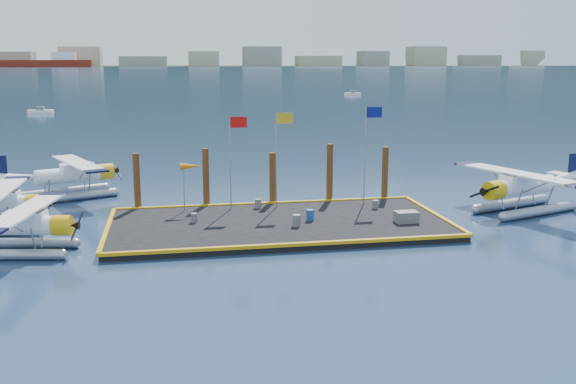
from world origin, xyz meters
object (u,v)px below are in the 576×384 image
drum_5 (258,204)px  piling_0 (137,183)px  flagpole_red (233,148)px  crate (406,217)px  drum_3 (296,221)px  drum_0 (194,218)px  piling_1 (206,180)px  flagpole_yellow (279,145)px  piling_3 (330,175)px  piling_4 (385,175)px  drum_2 (310,215)px  windsock (191,167)px  seaplane_c (72,177)px  drum_4 (375,204)px  seaplane_a (19,228)px  seaplane_d (522,189)px  flagpole_blue (368,140)px  piling_2 (273,180)px

drum_5 → piling_0: 8.04m
flagpole_red → crate: bearing=-28.8°
drum_3 → piling_0: bearing=144.3°
drum_0 → piling_1: piling_1 is taller
crate → flagpole_yellow: flagpole_yellow is taller
piling_1 → piling_3: bearing=0.0°
flagpole_red → piling_1: size_ratio=1.43×
crate → piling_4: size_ratio=0.33×
drum_2 → windsock: size_ratio=0.21×
seaplane_c → drum_3: size_ratio=14.06×
drum_2 → flagpole_red: 6.81m
seaplane_c → piling_4: (21.91, -5.89, 0.48)m
piling_1 → piling_3: (8.50, 0.00, 0.05)m
seaplane_c → flagpole_red: size_ratio=1.60×
crate → flagpole_red: flagpole_red is taller
seaplane_c → piling_1: bearing=34.4°
piling_3 → drum_3: bearing=-118.6°
drum_2 → crate: bearing=-14.9°
drum_4 → drum_0: bearing=-172.7°
seaplane_a → seaplane_d: 30.78m
crate → flagpole_blue: 6.73m
flagpole_blue → piling_3: (-2.20, 1.60, -2.54)m
windsock → piling_3: piling_3 is taller
flagpole_blue → seaplane_d: bearing=-16.4°
drum_4 → flagpole_red: size_ratio=0.09×
piling_3 → piling_0: bearing=180.0°
seaplane_c → piling_2: piling_2 is taller
crate → piling_3: size_ratio=0.31×
windsock → seaplane_a: bearing=-144.2°
seaplane_d → piling_4: 9.10m
seaplane_d → crate: (-8.93, -2.53, -0.85)m
drum_2 → seaplane_c: bearing=143.4°
drum_0 → piling_1: bearing=77.8°
windsock → piling_1: bearing=57.3°
seaplane_d → flagpole_blue: bearing=54.7°
seaplane_c → drum_2: bearing=29.8°
seaplane_c → seaplane_d: size_ratio=0.95×
flagpole_blue → drum_5: bearing=-179.6°
piling_1 → drum_2: bearing=-43.0°
flagpole_yellow → windsock: bearing=180.0°
flagpole_blue → windsock: 11.81m
drum_3 → piling_1: (-4.84, 6.70, 1.36)m
drum_2 → piling_0: 11.85m
flagpole_blue → piling_4: size_ratio=1.62×
piling_0 → piling_4: size_ratio=1.00×
flagpole_yellow → piling_2: size_ratio=1.63×
seaplane_a → piling_2: piling_2 is taller
seaplane_a → windsock: bearing=136.1°
seaplane_c → drum_3: (14.25, -12.59, -0.78)m
seaplane_c → piling_0: size_ratio=2.39×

